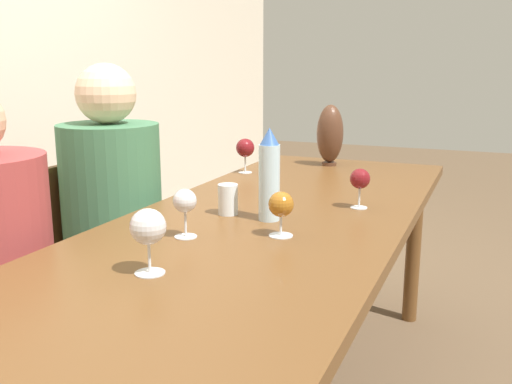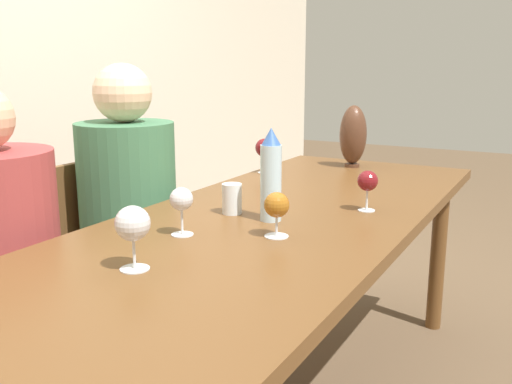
{
  "view_description": "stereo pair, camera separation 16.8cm",
  "coord_description": "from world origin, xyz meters",
  "views": [
    {
      "loc": [
        -1.67,
        -0.64,
        1.23
      ],
      "look_at": [
        -0.15,
        0.0,
        0.86
      ],
      "focal_mm": 40.0,
      "sensor_mm": 36.0,
      "label": 1
    },
    {
      "loc": [
        -1.6,
        -0.79,
        1.23
      ],
      "look_at": [
        -0.15,
        0.0,
        0.86
      ],
      "focal_mm": 40.0,
      "sensor_mm": 36.0,
      "label": 2
    }
  ],
  "objects": [
    {
      "name": "chair_far",
      "position": [
        0.06,
        0.75,
        0.47
      ],
      "size": [
        0.44,
        0.44,
        0.85
      ],
      "color": "brown",
      "rests_on": "ground_plane"
    },
    {
      "name": "vase",
      "position": [
        0.93,
        0.07,
        0.91
      ],
      "size": [
        0.13,
        0.13,
        0.29
      ],
      "color": "#4C2D1E",
      "rests_on": "dining_table"
    },
    {
      "name": "wine_glass_2",
      "position": [
        -0.23,
        -0.11,
        0.85
      ],
      "size": [
        0.07,
        0.07,
        0.13
      ],
      "color": "silver",
      "rests_on": "dining_table"
    },
    {
      "name": "person_far",
      "position": [
        0.06,
        0.67,
        0.65
      ],
      "size": [
        0.38,
        0.38,
        1.23
      ],
      "color": "#2D2D38",
      "rests_on": "ground_plane"
    },
    {
      "name": "wine_glass_3",
      "position": [
        0.17,
        -0.24,
        0.86
      ],
      "size": [
        0.07,
        0.07,
        0.13
      ],
      "color": "silver",
      "rests_on": "dining_table"
    },
    {
      "name": "dining_table",
      "position": [
        0.0,
        0.0,
        0.68
      ],
      "size": [
        2.24,
        0.85,
        0.76
      ],
      "color": "brown",
      "rests_on": "ground_plane"
    },
    {
      "name": "person_near",
      "position": [
        -0.54,
        0.67,
        0.62
      ],
      "size": [
        0.39,
        0.39,
        1.18
      ],
      "color": "#2D2D38",
      "rests_on": "ground_plane"
    },
    {
      "name": "wine_glass_4",
      "position": [
        0.6,
        0.37,
        0.87
      ],
      "size": [
        0.08,
        0.08,
        0.15
      ],
      "color": "silver",
      "rests_on": "dining_table"
    },
    {
      "name": "water_bottle",
      "position": [
        -0.08,
        -0.02,
        0.9
      ],
      "size": [
        0.07,
        0.07,
        0.29
      ],
      "color": "silver",
      "rests_on": "dining_table"
    },
    {
      "name": "water_tumbler",
      "position": [
        -0.07,
        0.13,
        0.81
      ],
      "size": [
        0.06,
        0.06,
        0.1
      ],
      "color": "silver",
      "rests_on": "dining_table"
    },
    {
      "name": "wine_glass_1",
      "position": [
        -0.62,
        0.07,
        0.87
      ],
      "size": [
        0.08,
        0.08,
        0.15
      ],
      "color": "silver",
      "rests_on": "dining_table"
    },
    {
      "name": "wine_glass_0",
      "position": [
        -0.34,
        0.13,
        0.86
      ],
      "size": [
        0.07,
        0.07,
        0.14
      ],
      "color": "silver",
      "rests_on": "dining_table"
    }
  ]
}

